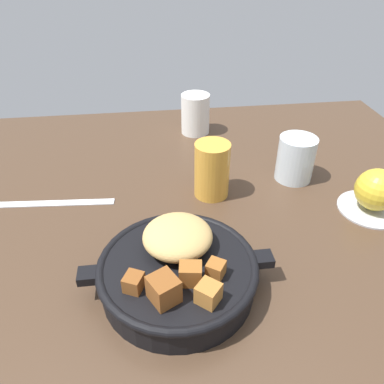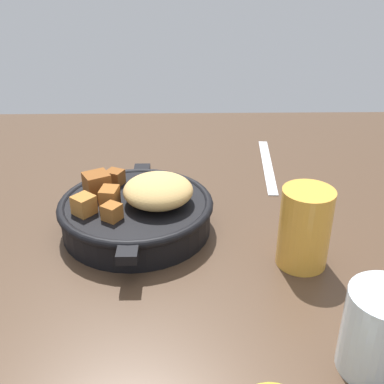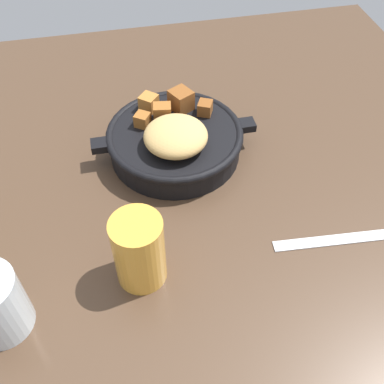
# 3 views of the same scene
# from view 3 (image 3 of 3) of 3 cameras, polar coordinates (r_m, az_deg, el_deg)

# --- Properties ---
(ground_plane) EXTENTS (1.07, 1.00, 0.02)m
(ground_plane) POSITION_cam_3_polar(r_m,az_deg,el_deg) (0.65, -3.57, -2.11)
(ground_plane) COLOR #473323
(cast_iron_skillet) EXTENTS (0.25, 0.21, 0.08)m
(cast_iron_skillet) POSITION_cam_3_polar(r_m,az_deg,el_deg) (0.69, -2.17, 6.71)
(cast_iron_skillet) COLOR black
(cast_iron_skillet) RESTS_ON ground_plane
(butter_knife) EXTENTS (0.22, 0.03, 0.00)m
(butter_knife) POSITION_cam_3_polar(r_m,az_deg,el_deg) (0.64, 19.99, -5.37)
(butter_knife) COLOR silver
(butter_knife) RESTS_ON ground_plane
(juice_glass_amber) EXTENTS (0.06, 0.06, 0.10)m
(juice_glass_amber) POSITION_cam_3_polar(r_m,az_deg,el_deg) (0.53, -6.68, -7.36)
(juice_glass_amber) COLOR gold
(juice_glass_amber) RESTS_ON ground_plane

